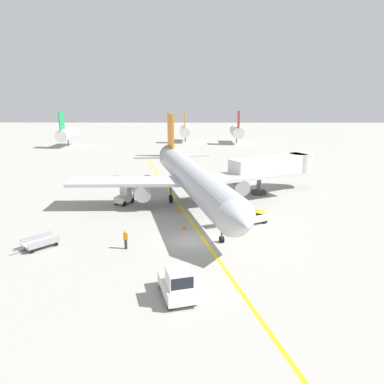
{
  "coord_description": "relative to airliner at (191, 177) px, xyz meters",
  "views": [
    {
      "loc": [
        0.22,
        -31.25,
        12.68
      ],
      "look_at": [
        -0.0,
        7.86,
        2.5
      ],
      "focal_mm": 34.82,
      "sensor_mm": 36.0,
      "label": 1
    }
  ],
  "objects": [
    {
      "name": "safety_cone_wingtip_left",
      "position": [
        -1.5,
        -2.5,
        -3.2
      ],
      "size": [
        0.36,
        0.36,
        0.44
      ],
      "primitive_type": "cone",
      "color": "orange",
      "rests_on": "ground"
    },
    {
      "name": "jet_bridge",
      "position": [
        11.55,
        6.6,
        0.12
      ],
      "size": [
        12.21,
        8.9,
        4.85
      ],
      "color": "beige",
      "rests_on": "ground"
    },
    {
      "name": "safety_cone_nose_right",
      "position": [
        -9.35,
        3.24,
        -3.2
      ],
      "size": [
        0.36,
        0.36,
        0.44
      ],
      "primitive_type": "cone",
      "color": "orange",
      "rests_on": "ground"
    },
    {
      "name": "airliner",
      "position": [
        0.0,
        0.0,
        0.0
      ],
      "size": [
        27.93,
        34.97,
        10.1
      ],
      "color": "#B2B5BA",
      "rests_on": "ground"
    },
    {
      "name": "taxi_line_yellow",
      "position": [
        0.13,
        -6.39,
        -3.41
      ],
      "size": [
        18.98,
        77.86,
        0.01
      ],
      "primitive_type": "cube",
      "rotation": [
        0.0,
        0.0,
        0.24
      ],
      "color": "yellow",
      "rests_on": "ground"
    },
    {
      "name": "ground_plane",
      "position": [
        0.13,
        -11.39,
        -3.42
      ],
      "size": [
        300.0,
        300.0,
        0.0
      ],
      "primitive_type": "plane",
      "color": "#9E9B93"
    },
    {
      "name": "pushback_tug",
      "position": [
        -0.69,
        -21.13,
        -2.42
      ],
      "size": [
        2.81,
        3.98,
        2.2
      ],
      "color": "silver",
      "rests_on": "ground"
    },
    {
      "name": "distant_aircraft_mid_right",
      "position": [
        11.94,
        59.43,
        -0.2
      ],
      "size": [
        3.0,
        10.1,
        8.8
      ],
      "color": "silver",
      "rests_on": "ground"
    },
    {
      "name": "safety_cone_nose_left",
      "position": [
        -0.62,
        -8.35,
        -3.2
      ],
      "size": [
        0.36,
        0.36,
        0.44
      ],
      "primitive_type": "cone",
      "color": "orange",
      "rests_on": "ground"
    },
    {
      "name": "baggage_tug_near_wing",
      "position": [
        -8.0,
        0.52,
        -2.49
      ],
      "size": [
        2.23,
        2.73,
        2.1
      ],
      "color": "silver",
      "rests_on": "ground"
    },
    {
      "name": "distant_aircraft_mid_left",
      "position": [
        -2.16,
        62.64,
        -0.2
      ],
      "size": [
        3.0,
        10.1,
        8.8
      ],
      "color": "silver",
      "rests_on": "ground"
    },
    {
      "name": "baggage_cart_loaded",
      "position": [
        -12.8,
        -13.0,
        -2.95
      ],
      "size": [
        3.15,
        3.3,
        0.94
      ],
      "color": "#A5A5A8",
      "rests_on": "ground"
    },
    {
      "name": "distant_aircraft_far_left",
      "position": [
        -31.93,
        52.41,
        -0.2
      ],
      "size": [
        3.0,
        10.1,
        8.8
      ],
      "color": "silver",
      "rests_on": "ground"
    },
    {
      "name": "belt_loader_forward_hold",
      "position": [
        5.99,
        -6.8,
        -2.64
      ],
      "size": [
        4.96,
        3.57,
        2.59
      ],
      "color": "silver",
      "rests_on": "ground"
    },
    {
      "name": "ground_crew_marshaller",
      "position": [
        -5.44,
        -13.21,
        -2.51
      ],
      "size": [
        0.36,
        0.24,
        1.7
      ],
      "color": "#26262D",
      "rests_on": "ground"
    }
  ]
}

